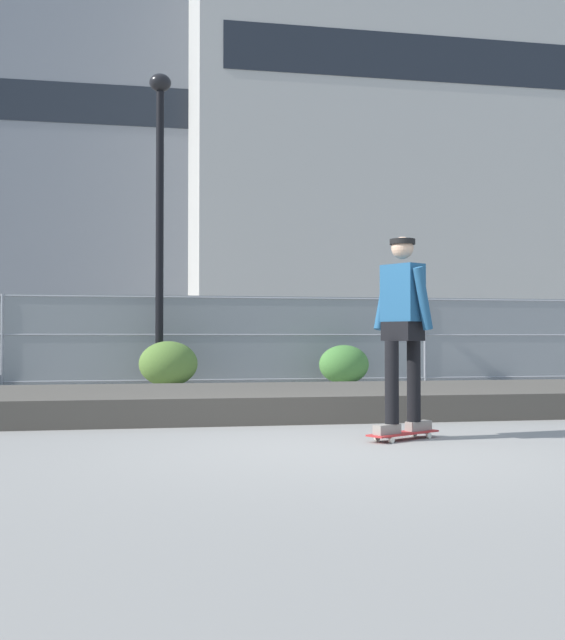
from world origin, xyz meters
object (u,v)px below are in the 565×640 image
at_px(street_lamp, 160,189).
at_px(parked_car_mid, 295,342).
at_px(shrub_right, 344,364).
at_px(skateboard, 403,434).
at_px(shrub_center, 168,364).
at_px(parked_car_near, 92,342).
at_px(skater, 403,320).

height_order(street_lamp, parked_car_mid, street_lamp).
height_order(street_lamp, shrub_right, street_lamp).
height_order(skateboard, shrub_center, shrub_center).
bearing_deg(parked_car_near, skater, -74.54).
bearing_deg(skateboard, parked_car_mid, 83.11).
relative_size(skater, shrub_right, 1.76).
height_order(skater, street_lamp, street_lamp).
distance_m(shrub_center, shrub_right, 3.61).
bearing_deg(street_lamp, parked_car_near, 110.15).
bearing_deg(skater, skateboard, -153.43).
relative_size(skater, parked_car_mid, 0.40).
xyz_separation_m(parked_car_near, shrub_right, (5.35, -4.54, -0.44)).
relative_size(street_lamp, shrub_center, 5.49).
relative_size(skateboard, street_lamp, 0.13).
relative_size(shrub_center, shrub_right, 1.10).
height_order(street_lamp, parked_car_near, street_lamp).
bearing_deg(skater, parked_car_near, 105.46).
bearing_deg(skateboard, skater, 26.57).
relative_size(skateboard, shrub_right, 0.76).
bearing_deg(parked_car_mid, shrub_center, -126.57).
relative_size(skateboard, skater, 0.43).
height_order(parked_car_near, parked_car_mid, same).
xyz_separation_m(skateboard, parked_car_mid, (1.58, 13.11, 0.78)).
height_order(skater, shrub_center, skater).
relative_size(street_lamp, parked_car_near, 1.41).
bearing_deg(shrub_center, skateboard, -77.38).
height_order(skater, parked_car_near, skater).
xyz_separation_m(parked_car_mid, shrub_right, (0.13, -4.53, -0.44)).
distance_m(skateboard, parked_car_mid, 13.23).
xyz_separation_m(skater, street_lamp, (-2.06, 8.83, 2.85)).
bearing_deg(skateboard, shrub_right, 78.67).
xyz_separation_m(skater, shrub_center, (-1.89, 8.43, -0.68)).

